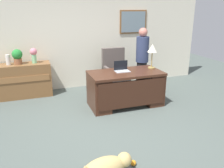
{
  "coord_description": "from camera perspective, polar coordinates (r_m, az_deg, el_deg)",
  "views": [
    {
      "loc": [
        -1.31,
        -3.67,
        2.13
      ],
      "look_at": [
        0.07,
        0.3,
        0.75
      ],
      "focal_mm": 37.75,
      "sensor_mm": 36.0,
      "label": 1
    }
  ],
  "objects": [
    {
      "name": "person_standing",
      "position": [
        6.11,
        7.29,
        5.91
      ],
      "size": [
        0.32,
        0.32,
        1.64
      ],
      "color": "#262323",
      "rests_on": "ground_plane"
    },
    {
      "name": "potted_plant",
      "position": [
        6.03,
        -21.94,
        6.3
      ],
      "size": [
        0.24,
        0.24,
        0.36
      ],
      "color": "brown",
      "rests_on": "credenza"
    },
    {
      "name": "desk",
      "position": [
        5.25,
        3.36,
        -0.92
      ],
      "size": [
        1.6,
        0.84,
        0.77
      ],
      "color": "#422316",
      "rests_on": "ground_plane"
    },
    {
      "name": "dog_toy_bone",
      "position": [
        3.55,
        -1.58,
        -18.19
      ],
      "size": [
        0.1,
        0.16,
        0.05
      ],
      "primitive_type": "ellipsoid",
      "rotation": [
        0.0,
        0.0,
        5.05
      ],
      "color": "#D8338C",
      "rests_on": "ground_plane"
    },
    {
      "name": "dog_toy_ball",
      "position": [
        3.5,
        5.17,
        -18.5
      ],
      "size": [
        0.08,
        0.08,
        0.08
      ],
      "primitive_type": "sphere",
      "color": "orange",
      "rests_on": "ground_plane"
    },
    {
      "name": "back_wall",
      "position": [
        6.45,
        -7.35,
        11.13
      ],
      "size": [
        7.0,
        0.16,
        2.7
      ],
      "color": "beige",
      "rests_on": "ground_plane"
    },
    {
      "name": "armchair",
      "position": [
        6.15,
        0.79,
        2.78
      ],
      "size": [
        0.6,
        0.59,
        1.12
      ],
      "color": "#564C47",
      "rests_on": "ground_plane"
    },
    {
      "name": "ground_plane",
      "position": [
        4.44,
        0.43,
        -10.49
      ],
      "size": [
        12.0,
        12.0,
        0.0
      ],
      "primitive_type": "plane",
      "color": "#4C5651"
    },
    {
      "name": "laptop",
      "position": [
        5.21,
        2.34,
        3.74
      ],
      "size": [
        0.32,
        0.22,
        0.22
      ],
      "color": "#B2B5BA",
      "rests_on": "desk"
    },
    {
      "name": "vase_empty",
      "position": [
        6.06,
        -23.87,
        5.37
      ],
      "size": [
        0.1,
        0.1,
        0.24
      ],
      "primitive_type": "cylinder",
      "color": "silver",
      "rests_on": "credenza"
    },
    {
      "name": "vase_with_flowers",
      "position": [
        6.02,
        -18.44,
        6.88
      ],
      "size": [
        0.17,
        0.17,
        0.37
      ],
      "color": "#87CB91",
      "rests_on": "credenza"
    },
    {
      "name": "credenza",
      "position": [
        6.17,
        -21.26,
        0.76
      ],
      "size": [
        1.45,
        0.5,
        0.83
      ],
      "color": "brown",
      "rests_on": "ground_plane"
    },
    {
      "name": "dog_lying",
      "position": [
        3.23,
        -1.3,
        -19.57
      ],
      "size": [
        0.77,
        0.38,
        0.3
      ],
      "color": "tan",
      "rests_on": "ground_plane"
    },
    {
      "name": "desk_lamp",
      "position": [
        5.47,
        9.74,
        8.18
      ],
      "size": [
        0.22,
        0.22,
        0.55
      ],
      "color": "#9E8447",
      "rests_on": "desk"
    }
  ]
}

